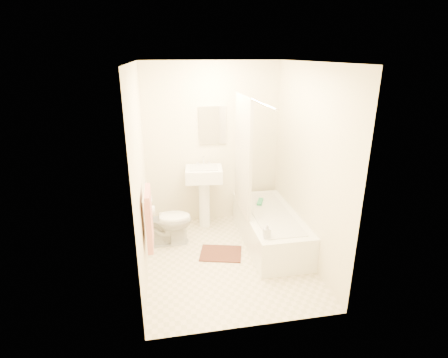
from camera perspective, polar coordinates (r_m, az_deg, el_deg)
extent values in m
plane|color=beige|center=(4.60, 0.57, -12.86)|extent=(2.40, 2.40, 0.00)
plane|color=white|center=(3.87, 0.70, 18.57)|extent=(2.40, 2.40, 0.00)
cube|color=beige|center=(5.22, -1.89, 5.56)|extent=(2.00, 0.02, 2.40)
cube|color=beige|center=(4.02, -13.50, 0.62)|extent=(0.02, 2.40, 2.40)
cube|color=beige|center=(4.37, 13.61, 2.17)|extent=(0.02, 2.40, 2.40)
cube|color=white|center=(5.13, -1.89, 8.75)|extent=(0.40, 0.03, 0.55)
cylinder|color=silver|center=(4.07, 4.66, 12.91)|extent=(0.03, 1.70, 0.03)
cube|color=silver|center=(4.60, 3.12, 3.85)|extent=(0.04, 0.80, 1.55)
cylinder|color=silver|center=(3.82, -12.94, -1.97)|extent=(0.02, 0.60, 0.02)
cube|color=#CC7266|center=(3.94, -12.14, -6.27)|extent=(0.06, 0.45, 0.66)
cylinder|color=white|center=(4.31, -11.98, -5.09)|extent=(0.11, 0.12, 0.12)
imported|color=white|center=(4.85, -9.46, -6.67)|extent=(0.70, 0.39, 0.68)
cube|color=#47241E|center=(4.69, -0.51, -12.05)|extent=(0.61, 0.52, 0.02)
imported|color=white|center=(4.14, 7.01, -8.41)|extent=(0.08, 0.09, 0.17)
cube|color=#2C9C62|center=(5.06, 5.91, -3.76)|extent=(0.15, 0.23, 0.04)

